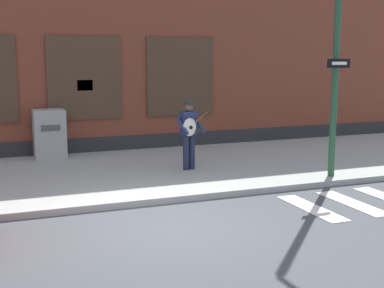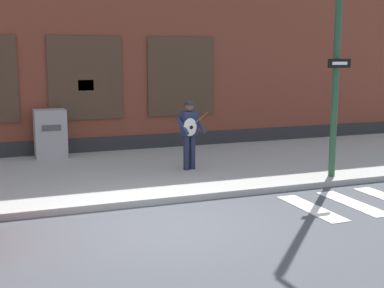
# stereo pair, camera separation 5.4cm
# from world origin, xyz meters

# --- Properties ---
(ground_plane) EXTENTS (160.00, 160.00, 0.00)m
(ground_plane) POSITION_xyz_m (0.00, 0.00, 0.00)
(ground_plane) COLOR #424449
(sidewalk) EXTENTS (28.00, 5.58, 0.13)m
(sidewalk) POSITION_xyz_m (0.00, 4.12, 0.07)
(sidewalk) COLOR #9E9E99
(sidewalk) RESTS_ON ground
(building_backdrop) EXTENTS (28.00, 4.06, 6.30)m
(building_backdrop) POSITION_xyz_m (-0.00, 8.91, 3.14)
(building_backdrop) COLOR brown
(building_backdrop) RESTS_ON ground
(busker) EXTENTS (0.75, 0.60, 1.70)m
(busker) POSITION_xyz_m (1.91, 3.60, 1.10)
(busker) COLOR #1E233D
(busker) RESTS_ON sidewalk
(traffic_light) EXTENTS (0.60, 2.99, 5.66)m
(traffic_light) POSITION_xyz_m (4.76, 0.70, 4.01)
(traffic_light) COLOR #234C33
(traffic_light) RESTS_ON sidewalk
(utility_box) EXTENTS (0.84, 0.67, 1.32)m
(utility_box) POSITION_xyz_m (-1.08, 6.46, 0.79)
(utility_box) COLOR #9E9E9E
(utility_box) RESTS_ON sidewalk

